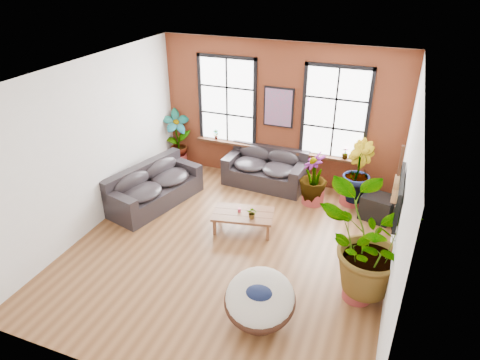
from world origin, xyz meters
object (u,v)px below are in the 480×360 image
object	(u,v)px
sofa_back	(266,168)
papasan_chair	(260,300)
sofa_left	(153,187)
coffee_table	(243,215)

from	to	relation	value
sofa_back	papasan_chair	xyz separation A→B (m)	(1.34, -4.47, 0.02)
sofa_back	papasan_chair	size ratio (longest dim) A/B	1.61
papasan_chair	sofa_left	bearing A→B (deg)	135.11
sofa_back	sofa_left	xyz separation A→B (m)	(-2.17, -1.85, -0.01)
sofa_back	sofa_left	bearing A→B (deg)	-135.75
sofa_back	papasan_chair	distance (m)	4.67
sofa_left	coffee_table	world-z (taller)	sofa_left
papasan_chair	coffee_table	bearing A→B (deg)	108.24
sofa_back	coffee_table	distance (m)	2.16
sofa_left	coffee_table	bearing A→B (deg)	-82.38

